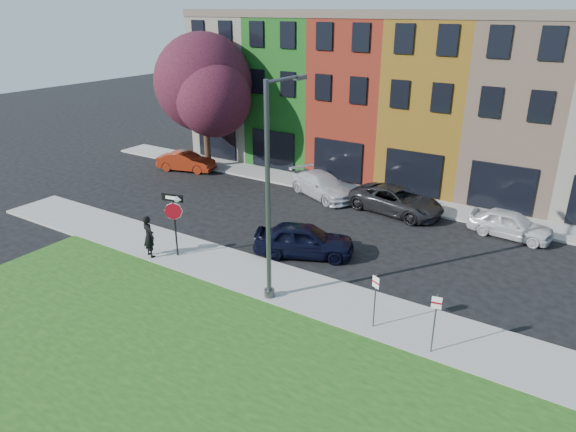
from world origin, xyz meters
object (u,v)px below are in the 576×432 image
Objects in this scene: street_lamp at (271,194)px; sedan_near at (304,240)px; stop_sign at (174,212)px; man at (149,236)px.

sedan_near is at bearing 103.71° from street_lamp.
stop_sign is at bearing 100.84° from sedan_near.
stop_sign reaches higher than man.
street_lamp reaches higher than sedan_near.
man is 7.28m from street_lamp.
street_lamp reaches higher than man.
stop_sign is at bearing 176.23° from street_lamp.
street_lamp is (5.56, -0.48, 2.05)m from stop_sign.
sedan_near is at bearing 22.37° from stop_sign.
street_lamp is at bearing -17.87° from stop_sign.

